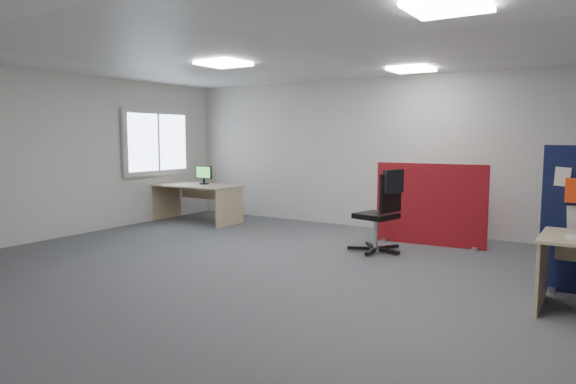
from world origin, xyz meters
The scene contains 10 objects.
floor centered at (0.00, 0.00, 0.00)m, with size 9.00×9.00×0.00m, color #54565C.
ceiling centered at (0.00, 0.00, 2.70)m, with size 9.00×7.00×0.02m, color white.
wall_back centered at (0.00, 3.50, 1.35)m, with size 9.00×0.02×2.70m, color silver.
wall_left centered at (-4.50, 0.00, 1.35)m, with size 0.02×7.00×2.70m, color silver.
window centered at (-4.44, 2.00, 1.55)m, with size 0.06×1.70×1.30m.
ceiling_lights centered at (0.33, 0.67, 2.67)m, with size 4.10×4.10×0.04m.
red_divider centered at (0.83, 2.56, 0.62)m, with size 1.67×0.30×1.25m.
second_desk centered at (-3.68, 2.31, 0.56)m, with size 1.71×0.86×0.73m.
monitor_second centered at (-3.61, 2.41, 0.93)m, with size 0.40×0.18×0.36m.
office_chair centered at (0.43, 1.67, 0.67)m, with size 0.78×0.77×1.18m.
Camera 1 is at (3.17, -5.16, 1.66)m, focal length 32.00 mm.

